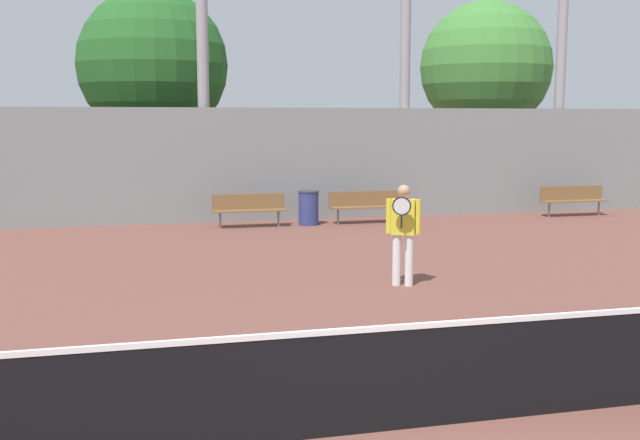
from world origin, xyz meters
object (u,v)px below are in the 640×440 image
at_px(tree_green_broad, 485,68).
at_px(bench_by_gate, 573,198).
at_px(tennis_net, 379,378).
at_px(light_pole_center_back, 405,40).
at_px(light_pole_far_right, 202,32).
at_px(tree_green_tall, 153,66).
at_px(bench_courtside_far, 367,203).
at_px(light_pole_near_left, 563,9).
at_px(trash_bin, 308,208).
at_px(tennis_player, 403,229).
at_px(bench_courtside_near, 249,207).

bearing_deg(tree_green_broad, bench_by_gate, -88.03).
distance_m(tennis_net, light_pole_center_back, 16.04).
xyz_separation_m(light_pole_far_right, tree_green_tall, (-1.24, 2.73, -0.71)).
xyz_separation_m(tennis_net, bench_courtside_far, (4.03, 13.08, 0.03)).
height_order(light_pole_near_left, light_pole_far_right, light_pole_near_left).
height_order(bench_by_gate, tree_green_tall, tree_green_tall).
height_order(tennis_net, tree_green_broad, tree_green_broad).
relative_size(bench_courtside_far, tree_green_tall, 0.32).
bearing_deg(light_pole_far_right, bench_courtside_far, -19.00).
distance_m(tennis_net, tree_green_tall, 17.75).
height_order(tennis_net, light_pole_near_left, light_pole_near_left).
bearing_deg(tree_green_broad, bench_courtside_far, -137.90).
xyz_separation_m(tennis_net, trash_bin, (2.40, 13.10, -0.04)).
xyz_separation_m(tennis_player, light_pole_center_back, (3.25, 8.79, 4.05)).
bearing_deg(light_pole_center_back, bench_courtside_near, -164.86).
xyz_separation_m(bench_courtside_far, tree_green_tall, (-5.44, 4.18, 3.85)).
bearing_deg(bench_courtside_far, tennis_player, -103.10).
relative_size(light_pole_far_right, tree_green_broad, 1.32).
height_order(tennis_player, tree_green_broad, tree_green_broad).
bearing_deg(light_pole_far_right, tree_green_tall, 114.33).
distance_m(light_pole_far_right, light_pole_center_back, 5.71).
relative_size(bench_courtside_far, bench_by_gate, 1.04).
height_order(bench_courtside_near, trash_bin, trash_bin).
distance_m(trash_bin, tree_green_broad, 10.31).
bearing_deg(trash_bin, tree_green_broad, 35.38).
distance_m(tennis_player, tree_green_broad, 15.59).
xyz_separation_m(bench_by_gate, light_pole_center_back, (-4.76, 1.28, 4.50)).
height_order(bench_by_gate, light_pole_center_back, light_pole_center_back).
relative_size(tennis_net, trash_bin, 13.51).
bearing_deg(bench_by_gate, bench_courtside_far, 180.00).
bearing_deg(tree_green_broad, bench_courtside_near, -149.44).
distance_m(bench_courtside_near, light_pole_far_right, 4.89).
height_order(light_pole_far_right, tree_green_tall, light_pole_far_right).
height_order(tennis_player, trash_bin, tennis_player).
height_order(light_pole_near_left, trash_bin, light_pole_near_left).
height_order(tennis_player, light_pole_near_left, light_pole_near_left).
bearing_deg(tennis_net, light_pole_center_back, 68.96).
relative_size(light_pole_near_left, trash_bin, 12.05).
bearing_deg(bench_by_gate, tree_green_broad, 91.97).
distance_m(tennis_player, tree_green_tall, 12.73).
bearing_deg(bench_courtside_near, tree_green_tall, 117.97).
relative_size(light_pole_near_left, light_pole_center_back, 1.24).
bearing_deg(tennis_player, light_pole_far_right, 132.10).
bearing_deg(light_pole_near_left, bench_by_gate, -101.00).
bearing_deg(tennis_player, tree_green_broad, 85.70).
bearing_deg(bench_courtside_far, trash_bin, 179.33).
bearing_deg(light_pole_center_back, light_pole_near_left, 1.18).
relative_size(trash_bin, tree_green_broad, 0.13).
distance_m(tennis_net, trash_bin, 13.32).
bearing_deg(bench_courtside_near, bench_by_gate, 0.00).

